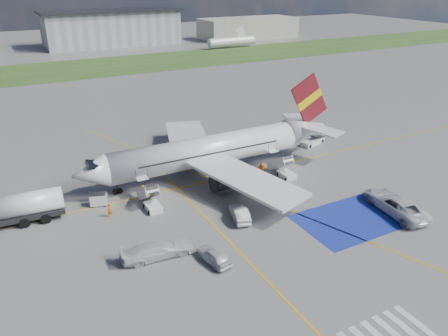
{
  "coord_description": "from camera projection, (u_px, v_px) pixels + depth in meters",
  "views": [
    {
      "loc": [
        -22.87,
        -33.84,
        24.61
      ],
      "look_at": [
        -0.59,
        7.87,
        3.5
      ],
      "focal_mm": 35.0,
      "sensor_mm": 36.0,
      "label": 1
    }
  ],
  "objects": [
    {
      "name": "taxiway_line_diag",
      "position": [
        213.0,
        180.0,
        56.79
      ],
      "size": [
        20.71,
        56.45,
        0.01
      ],
      "primitive_type": "cube",
      "rotation": [
        0.0,
        0.0,
        0.35
      ],
      "color": "gold",
      "rests_on": "ground"
    },
    {
      "name": "airliner",
      "position": [
        216.0,
        149.0,
        57.66
      ],
      "size": [
        36.81,
        32.95,
        11.92
      ],
      "color": "silver",
      "rests_on": "ground"
    },
    {
      "name": "taxiway_line_cross",
      "position": [
        277.0,
        291.0,
        36.92
      ],
      "size": [
        0.2,
        60.0,
        0.01
      ],
      "primitive_type": "cube",
      "color": "gold",
      "rests_on": "ground"
    },
    {
      "name": "ground",
      "position": [
        263.0,
        223.0,
        47.12
      ],
      "size": [
        400.0,
        400.0,
        0.0
      ],
      "primitive_type": "plane",
      "color": "#60605E",
      "rests_on": "ground"
    },
    {
      "name": "van_white_b",
      "position": [
        157.0,
        248.0,
        41.02
      ],
      "size": [
        5.38,
        2.54,
        2.05
      ],
      "primitive_type": "imported",
      "rotation": [
        0.0,
        0.0,
        1.49
      ],
      "color": "silver",
      "rests_on": "ground"
    },
    {
      "name": "terminal_east",
      "position": [
        248.0,
        28.0,
        180.86
      ],
      "size": [
        40.0,
        16.0,
        8.0
      ],
      "primitive_type": "cube",
      "color": "#9D9687",
      "rests_on": "ground"
    },
    {
      "name": "terminal_centre",
      "position": [
        112.0,
        28.0,
        162.01
      ],
      "size": [
        48.0,
        18.0,
        12.0
      ],
      "primitive_type": "cube",
      "color": "gray",
      "rests_on": "ground"
    },
    {
      "name": "crew_nose",
      "position": [
        143.0,
        192.0,
        51.79
      ],
      "size": [
        1.06,
        1.09,
        1.78
      ],
      "primitive_type": "imported",
      "rotation": [
        0.0,
        0.0,
        -0.91
      ],
      "color": "orange",
      "rests_on": "ground"
    },
    {
      "name": "airstairs_fwd",
      "position": [
        152.0,
        203.0,
        49.79
      ],
      "size": [
        1.9,
        5.2,
        3.6
      ],
      "color": "silver",
      "rests_on": "ground"
    },
    {
      "name": "grass_strip",
      "position": [
        81.0,
        69.0,
        123.63
      ],
      "size": [
        400.0,
        30.0,
        0.01
      ],
      "primitive_type": "cube",
      "color": "#2D4C1E",
      "rests_on": "ground"
    },
    {
      "name": "airstairs_aft",
      "position": [
        285.0,
        172.0,
        57.75
      ],
      "size": [
        1.9,
        5.2,
        3.6
      ],
      "color": "silver",
      "rests_on": "ground"
    },
    {
      "name": "gpu_cart",
      "position": [
        98.0,
        200.0,
        50.38
      ],
      "size": [
        2.1,
        1.67,
        1.53
      ],
      "rotation": [
        0.0,
        0.0,
        -0.31
      ],
      "color": "silver",
      "rests_on": "ground"
    },
    {
      "name": "crew_fwd",
      "position": [
        110.0,
        210.0,
        47.95
      ],
      "size": [
        0.69,
        0.55,
        1.66
      ],
      "primitive_type": "imported",
      "rotation": [
        0.0,
        0.0,
        0.28
      ],
      "color": "orange",
      "rests_on": "ground"
    },
    {
      "name": "belt_loader",
      "position": [
        313.0,
        142.0,
        68.68
      ],
      "size": [
        5.05,
        2.92,
        1.46
      ],
      "rotation": [
        0.0,
        0.0,
        0.3
      ],
      "color": "silver",
      "rests_on": "ground"
    },
    {
      "name": "car_silver_a",
      "position": [
        214.0,
        255.0,
        40.46
      ],
      "size": [
        2.27,
        4.33,
        1.41
      ],
      "primitive_type": "imported",
      "rotation": [
        0.0,
        0.0,
        3.29
      ],
      "color": "silver",
      "rests_on": "ground"
    },
    {
      "name": "van_white_a",
      "position": [
        396.0,
        202.0,
        48.87
      ],
      "size": [
        3.92,
        6.99,
        2.49
      ],
      "primitive_type": "imported",
      "rotation": [
        0.0,
        0.0,
        3.01
      ],
      "color": "silver",
      "rests_on": "ground"
    },
    {
      "name": "taxiway_line_main",
      "position": [
        213.0,
        180.0,
        56.79
      ],
      "size": [
        120.0,
        0.2,
        0.01
      ],
      "primitive_type": "cube",
      "color": "gold",
      "rests_on": "ground"
    },
    {
      "name": "car_silver_b",
      "position": [
        240.0,
        213.0,
        47.54
      ],
      "size": [
        2.68,
        4.68,
        1.46
      ],
      "primitive_type": "imported",
      "rotation": [
        0.0,
        0.0,
        2.87
      ],
      "color": "#ABACB2",
      "rests_on": "ground"
    },
    {
      "name": "crew_aft",
      "position": [
        261.0,
        168.0,
        58.14
      ],
      "size": [
        0.95,
        1.07,
        1.74
      ],
      "primitive_type": "imported",
      "rotation": [
        0.0,
        0.0,
        2.21
      ],
      "color": "orange",
      "rests_on": "ground"
    },
    {
      "name": "staging_box",
      "position": [
        359.0,
        217.0,
        48.21
      ],
      "size": [
        14.0,
        8.0,
        0.01
      ],
      "primitive_type": "cube",
      "color": "navy",
      "rests_on": "ground"
    },
    {
      "name": "fuel_tanker",
      "position": [
        15.0,
        212.0,
        46.39
      ],
      "size": [
        10.08,
        3.41,
        3.39
      ],
      "rotation": [
        0.0,
        0.0,
        -0.07
      ],
      "color": "black",
      "rests_on": "ground"
    }
  ]
}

